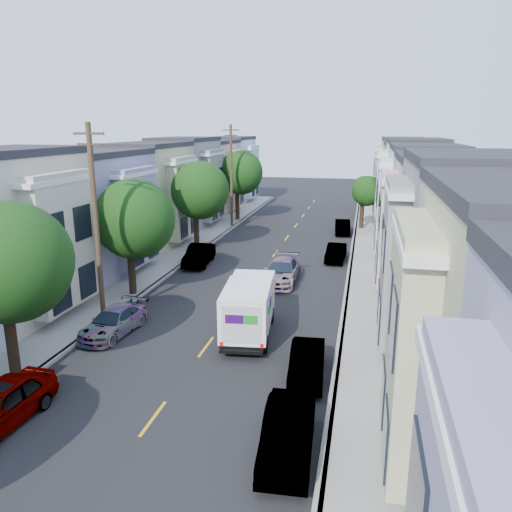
# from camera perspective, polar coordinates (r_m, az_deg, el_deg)

# --- Properties ---
(ground) EXTENTS (160.00, 160.00, 0.00)m
(ground) POSITION_cam_1_polar(r_m,az_deg,el_deg) (23.63, -5.72, -10.33)
(ground) COLOR black
(ground) RESTS_ON ground
(road_slab) EXTENTS (12.00, 70.00, 0.02)m
(road_slab) POSITION_cam_1_polar(r_m,az_deg,el_deg) (37.33, 1.38, -0.83)
(road_slab) COLOR black
(road_slab) RESTS_ON ground
(curb_left) EXTENTS (0.30, 70.00, 0.15)m
(curb_left) POSITION_cam_1_polar(r_m,az_deg,el_deg) (38.88, -7.40, -0.22)
(curb_left) COLOR gray
(curb_left) RESTS_ON ground
(curb_right) EXTENTS (0.30, 70.00, 0.15)m
(curb_right) POSITION_cam_1_polar(r_m,az_deg,el_deg) (36.69, 10.70, -1.26)
(curb_right) COLOR gray
(curb_right) RESTS_ON ground
(sidewalk_left) EXTENTS (2.60, 70.00, 0.15)m
(sidewalk_left) POSITION_cam_1_polar(r_m,az_deg,el_deg) (39.33, -9.19, -0.12)
(sidewalk_left) COLOR gray
(sidewalk_left) RESTS_ON ground
(sidewalk_right) EXTENTS (2.60, 70.00, 0.15)m
(sidewalk_right) POSITION_cam_1_polar(r_m,az_deg,el_deg) (36.68, 12.73, -1.37)
(sidewalk_right) COLOR gray
(sidewalk_right) RESTS_ON ground
(centerline) EXTENTS (0.12, 70.00, 0.01)m
(centerline) POSITION_cam_1_polar(r_m,az_deg,el_deg) (37.33, 1.38, -0.85)
(centerline) COLOR gold
(centerline) RESTS_ON ground
(townhouse_row_left) EXTENTS (5.00, 70.00, 8.50)m
(townhouse_row_left) POSITION_cam_1_polar(r_m,az_deg,el_deg) (40.87, -14.15, 0.07)
(townhouse_row_left) COLOR beige
(townhouse_row_left) RESTS_ON ground
(townhouse_row_right) EXTENTS (5.00, 70.00, 8.50)m
(townhouse_row_right) POSITION_cam_1_polar(r_m,az_deg,el_deg) (36.95, 18.62, -1.79)
(townhouse_row_right) COLOR beige
(townhouse_row_right) RESTS_ON ground
(tree_b) EXTENTS (4.70, 4.70, 7.28)m
(tree_b) POSITION_cam_1_polar(r_m,az_deg,el_deg) (21.17, -26.49, -0.68)
(tree_b) COLOR black
(tree_b) RESTS_ON ground
(tree_c) EXTENTS (4.70, 4.70, 7.06)m
(tree_c) POSITION_cam_1_polar(r_m,az_deg,el_deg) (29.98, -13.86, 4.11)
(tree_c) COLOR black
(tree_c) RESTS_ON ground
(tree_d) EXTENTS (4.70, 4.70, 7.30)m
(tree_d) POSITION_cam_1_polar(r_m,az_deg,el_deg) (40.79, -6.56, 7.45)
(tree_d) COLOR black
(tree_d) RESTS_ON ground
(tree_e) EXTENTS (4.70, 4.70, 7.54)m
(tree_e) POSITION_cam_1_polar(r_m,az_deg,el_deg) (53.69, -1.86, 9.48)
(tree_e) COLOR black
(tree_e) RESTS_ON ground
(tree_far_r) EXTENTS (2.97, 2.97, 5.30)m
(tree_far_r) POSITION_cam_1_polar(r_m,az_deg,el_deg) (50.32, 12.46, 7.21)
(tree_far_r) COLOR black
(tree_far_r) RESTS_ON ground
(utility_pole_near) EXTENTS (1.60, 0.26, 10.00)m
(utility_pole_near) POSITION_cam_1_polar(r_m,az_deg,el_deg) (26.35, -17.81, 3.44)
(utility_pole_near) COLOR #42301E
(utility_pole_near) RESTS_ON ground
(utility_pole_far) EXTENTS (1.60, 0.26, 10.00)m
(utility_pole_far) POSITION_cam_1_polar(r_m,az_deg,el_deg) (50.31, -2.84, 9.11)
(utility_pole_far) COLOR #42301E
(utility_pole_far) RESTS_ON ground
(fedex_truck) EXTENTS (2.15, 5.59, 2.68)m
(fedex_truck) POSITION_cam_1_polar(r_m,az_deg,el_deg) (24.27, -0.81, -5.74)
(fedex_truck) COLOR white
(fedex_truck) RESTS_ON ground
(lead_sedan) EXTENTS (2.12, 4.96, 1.48)m
(lead_sedan) POSITION_cam_1_polar(r_m,az_deg,el_deg) (32.61, 2.94, -1.80)
(lead_sedan) COLOR black
(lead_sedan) RESTS_ON ground
(parked_left_c) EXTENTS (2.18, 4.35, 1.26)m
(parked_left_c) POSITION_cam_1_polar(r_m,az_deg,el_deg) (25.65, -15.96, -7.25)
(parked_left_c) COLOR #96979E
(parked_left_c) RESTS_ON ground
(parked_left_d) EXTENTS (1.90, 4.52, 1.47)m
(parked_left_d) POSITION_cam_1_polar(r_m,az_deg,el_deg) (36.98, -6.53, 0.09)
(parked_left_d) COLOR #390A10
(parked_left_d) RESTS_ON ground
(parked_right_a) EXTENTS (1.77, 4.38, 1.43)m
(parked_right_a) POSITION_cam_1_polar(r_m,az_deg,el_deg) (16.42, 3.68, -19.55)
(parked_right_a) COLOR #545E62
(parked_right_a) RESTS_ON ground
(parked_right_b) EXTENTS (1.62, 3.94, 1.28)m
(parked_right_b) POSITION_cam_1_polar(r_m,az_deg,el_deg) (20.76, 5.85, -12.06)
(parked_right_b) COLOR silver
(parked_right_b) RESTS_ON ground
(parked_right_c) EXTENTS (1.49, 3.86, 1.27)m
(parked_right_c) POSITION_cam_1_polar(r_m,az_deg,el_deg) (38.29, 9.11, 0.35)
(parked_right_c) COLOR black
(parked_right_c) RESTS_ON ground
(parked_right_d) EXTENTS (1.66, 4.00, 1.30)m
(parked_right_d) POSITION_cam_1_polar(r_m,az_deg,el_deg) (48.15, 9.86, 3.26)
(parked_right_d) COLOR black
(parked_right_d) RESTS_ON ground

